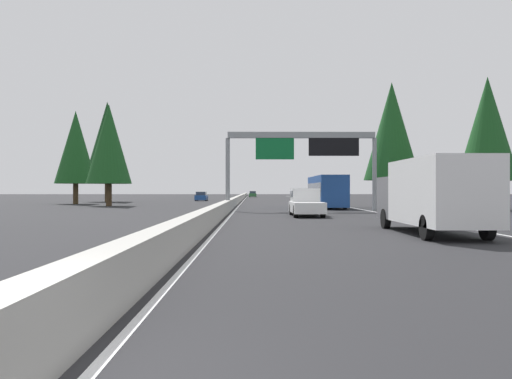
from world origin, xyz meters
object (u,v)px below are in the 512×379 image
Objects in this scene: bus_far_left at (327,190)px; oncoming_near at (201,197)px; conifer_right_mid at (392,131)px; conifer_left_mid at (76,147)px; pickup_mid_right at (306,202)px; conifer_left_far at (107,141)px; sign_gantry_overhead at (303,148)px; conifer_right_near at (488,129)px; box_truck_mid_left at (432,194)px; conifer_left_near at (109,144)px; sedan_distant_b at (253,194)px.

oncoming_near is (34.26, 15.53, -1.03)m from bus_far_left.
conifer_right_mid is 38.56m from conifer_left_mid.
conifer_right_mid is at bearing -31.31° from pickup_mid_right.
conifer_left_mid is at bearing 177.64° from conifer_left_far.
sign_gantry_overhead is 1.09× the size of conifer_left_mid.
conifer_right_near reaches higher than sign_gantry_overhead.
sign_gantry_overhead reaches higher than box_truck_mid_left.
conifer_left_near reaches higher than sign_gantry_overhead.
conifer_right_near is (25.62, -13.44, 5.50)m from box_truck_mid_left.
conifer_right_near reaches higher than pickup_mid_right.
sign_gantry_overhead is at bearing 6.93° from box_truck_mid_left.
bus_far_left reaches higher than sedan_distant_b.
bus_far_left is (16.36, -3.66, 0.80)m from pickup_mid_right.
sign_gantry_overhead reaches higher than sedan_distant_b.
conifer_right_near reaches higher than sedan_distant_b.
sedan_distant_b is 0.40× the size of conifer_left_near.
conifer_right_mid is 0.83× the size of conifer_left_far.
conifer_left_far reaches higher than conifer_right_near.
conifer_left_far reaches higher than box_truck_mid_left.
conifer_left_near is at bearing 168.06° from sedan_distant_b.
pickup_mid_right is 16.78m from bus_far_left.
box_truck_mid_left is 0.73× the size of conifer_left_mid.
box_truck_mid_left is (-23.70, -2.88, -3.65)m from sign_gantry_overhead.
conifer_left_mid is (8.65, 6.45, 0.32)m from conifer_left_near.
sedan_distant_b is 0.35× the size of conifer_right_mid.
conifer_right_mid reaches higher than bus_far_left.
conifer_right_near is 1.05× the size of conifer_left_near.
pickup_mid_right is at bearing 122.12° from conifer_right_near.
box_truck_mid_left is 1.93× the size of sedan_distant_b.
conifer_right_mid reaches higher than pickup_mid_right.
box_truck_mid_left is at bearing 168.22° from conifer_right_mid.
conifer_left_near is 10.80m from conifer_left_mid.
conifer_right_near is 1.01× the size of conifer_left_mid.
bus_far_left is 8.71m from conifer_right_mid.
box_truck_mid_left reaches higher than sedan_distant_b.
conifer_right_mid is (-79.61, -13.71, 6.85)m from sedan_distant_b.
conifer_left_near is (13.56, 19.88, 1.49)m from sign_gantry_overhead.
sign_gantry_overhead is 1.02× the size of conifer_right_mid.
bus_far_left is 2.61× the size of sedan_distant_b.
conifer_left_mid is at bearing 36.68° from conifer_left_near.
pickup_mid_right reaches higher than sedan_distant_b.
box_truck_mid_left is at bearing -148.58° from conifer_left_near.
conifer_left_near reaches higher than bus_far_left.
conifer_right_mid is 1.07× the size of conifer_left_mid.
bus_far_left is at bearing -21.50° from sign_gantry_overhead.
pickup_mid_right is at bearing -140.32° from conifer_left_mid.
bus_far_left reaches higher than pickup_mid_right.
bus_far_left is at bearing -104.54° from conifer_left_near.
pickup_mid_right is at bearing -177.87° from sedan_distant_b.
conifer_right_mid is (5.99, 6.85, 0.43)m from conifer_right_near.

